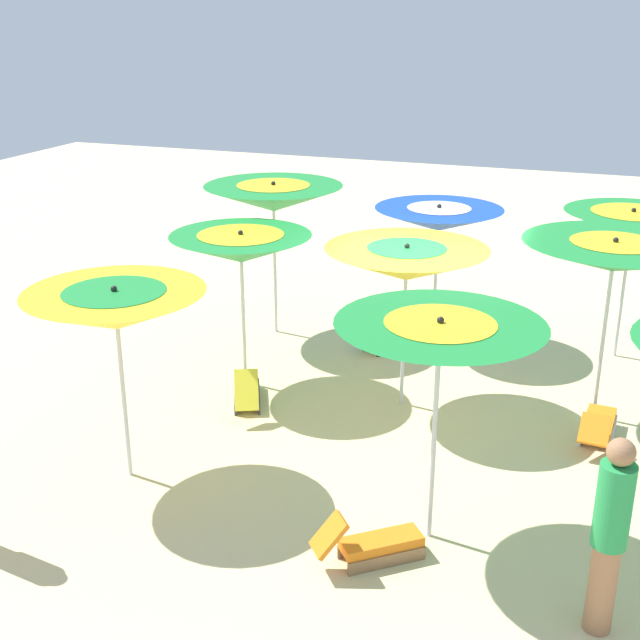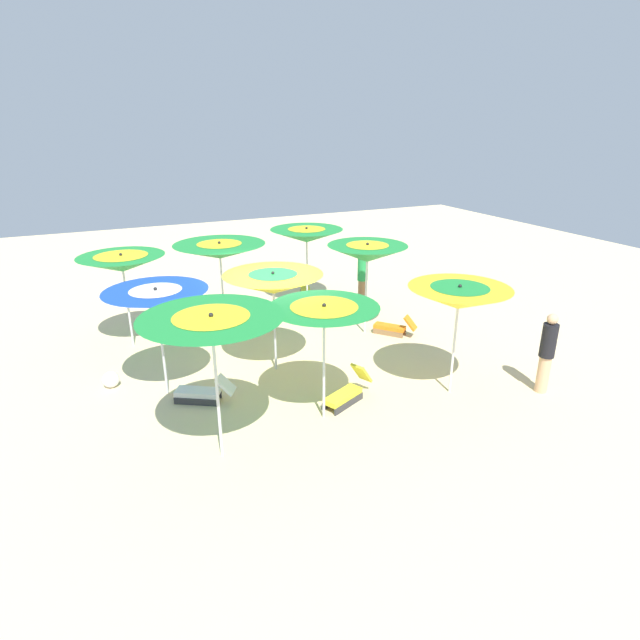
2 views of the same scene
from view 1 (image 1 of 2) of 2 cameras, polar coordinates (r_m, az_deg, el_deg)
ground at (r=11.42m, az=6.22°, el=-6.04°), size 36.93×36.93×0.04m
beach_umbrella_0 at (r=13.14m, az=20.51°, el=6.15°), size 1.99×1.99×2.33m
beach_umbrella_1 at (r=13.05m, az=8.09°, el=6.83°), size 1.97×1.97×2.26m
beach_umbrella_2 at (r=13.30m, az=-3.19°, el=8.33°), size 2.19×2.19×2.52m
beach_umbrella_3 at (r=10.91m, az=19.40°, el=4.12°), size 2.25×2.25×2.44m
beach_umbrella_4 at (r=10.78m, az=5.91°, el=3.85°), size 2.11×2.11×2.26m
beach_umbrella_5 at (r=11.42m, az=-5.42°, el=4.92°), size 1.94×1.94×2.26m
beach_umbrella_7 at (r=7.89m, az=8.13°, el=-1.59°), size 2.00×2.00×2.39m
beach_umbrella_8 at (r=9.22m, az=-13.76°, el=0.70°), size 1.96×1.96×2.30m
lounger_0 at (r=13.20m, az=4.49°, el=-1.16°), size 0.90×1.19×0.56m
lounger_1 at (r=8.40m, az=3.64°, el=-14.95°), size 1.05×0.94×0.57m
lounger_3 at (r=11.37m, az=-5.01°, el=-4.80°), size 0.81×1.25×0.68m
lounger_4 at (r=11.04m, az=18.44°, el=-6.80°), size 0.45×1.17×0.50m
beachgoer_1 at (r=7.55m, az=19.15°, el=-13.52°), size 0.30×0.30×1.86m
beach_ball at (r=14.42m, az=11.51°, el=0.26°), size 0.34×0.34×0.34m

